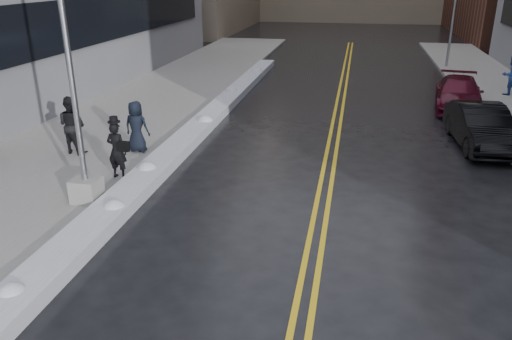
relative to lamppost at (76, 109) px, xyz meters
The scene contains 13 objects.
ground 4.62m from the lamppost, 31.22° to the right, with size 160.00×160.00×0.00m, color black.
sidewalk_west 8.72m from the lamppost, 107.03° to the left, with size 5.50×50.00×0.15m, color gray.
lane_line_left 10.12m from the lamppost, 54.77° to the left, with size 0.12×50.00×0.01m, color gold.
lane_line_right 10.29m from the lamppost, 53.36° to the left, with size 0.12×50.00×0.01m, color gold.
snow_ridge 6.50m from the lamppost, 81.94° to the left, with size 0.90×30.00×0.34m, color silver.
lamppost is the anchor object (origin of this frame).
traffic_signal 24.98m from the lamppost, 61.79° to the left, with size 0.16×0.20×6.00m.
pedestrian_fedora 2.24m from the lamppost, 86.40° to the left, with size 0.58×0.38×1.60m, color black.
pedestrian_b 4.19m from the lamppost, 124.20° to the left, with size 0.89×0.69×1.82m, color black.
pedestrian_c 4.08m from the lamppost, 94.33° to the left, with size 0.80×0.52×1.63m, color black.
pedestrian_east 19.91m from the lamppost, 47.32° to the left, with size 0.89×0.69×1.83m, color navy.
car_black 12.77m from the lamppost, 32.74° to the left, with size 1.49×4.28×1.41m, color black.
car_maroon 16.25m from the lamppost, 47.99° to the left, with size 1.85×4.54×1.32m, color #480B1C.
Camera 1 is at (3.09, -8.35, 5.53)m, focal length 35.00 mm.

